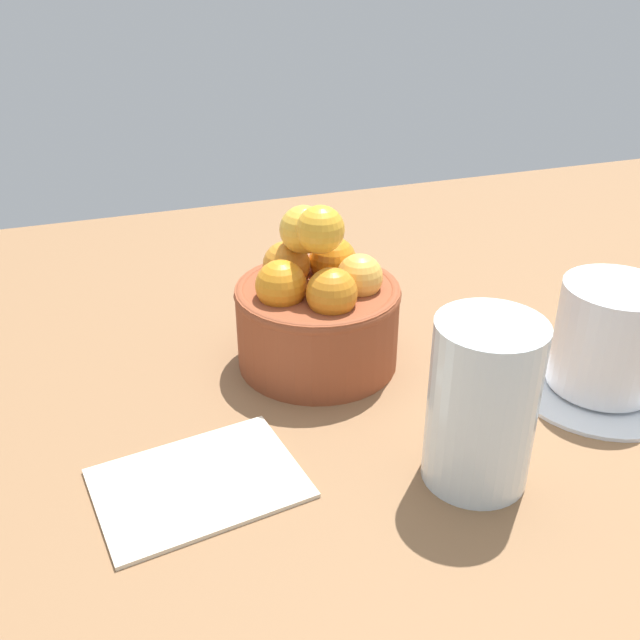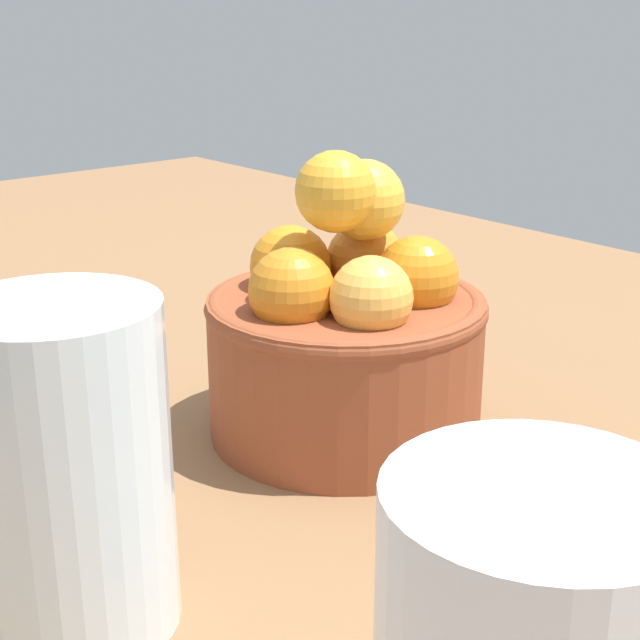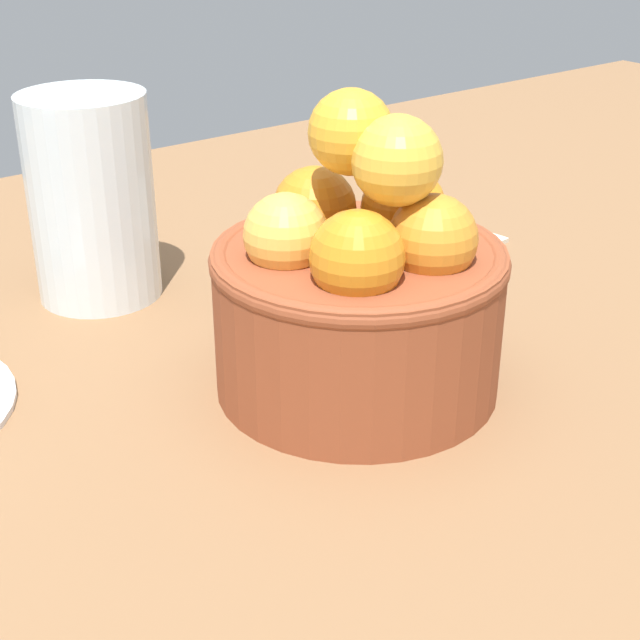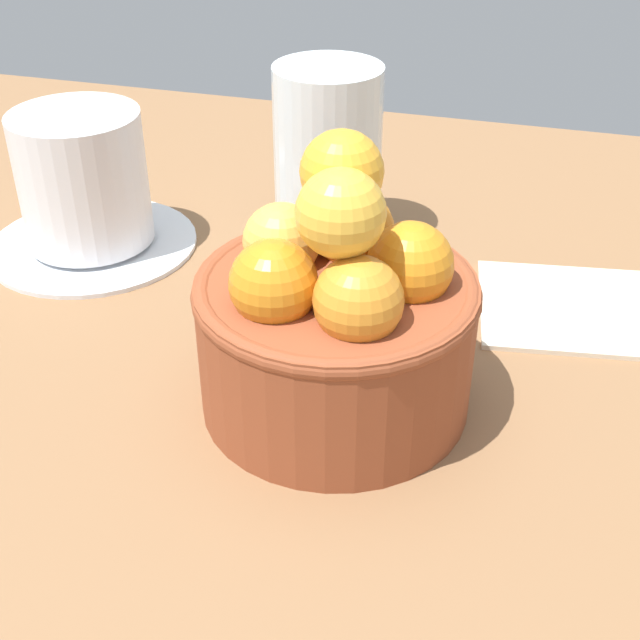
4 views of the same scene
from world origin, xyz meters
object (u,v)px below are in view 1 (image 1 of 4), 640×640
at_px(water_glass, 482,404).
at_px(folded_napkin, 199,481).
at_px(terracotta_bowl, 317,308).
at_px(coffee_cup, 608,345).

relative_size(water_glass, folded_napkin, 0.88).
height_order(terracotta_bowl, folded_napkin, terracotta_bowl).
height_order(water_glass, folded_napkin, water_glass).
relative_size(coffee_cup, water_glass, 1.18).
xyz_separation_m(coffee_cup, water_glass, (0.14, 0.06, 0.02)).
height_order(coffee_cup, folded_napkin, coffee_cup).
height_order(terracotta_bowl, water_glass, terracotta_bowl).
xyz_separation_m(water_glass, folded_napkin, (0.17, -0.05, -0.05)).
relative_size(terracotta_bowl, coffee_cup, 1.03).
bearing_deg(folded_napkin, coffee_cup, -178.67).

